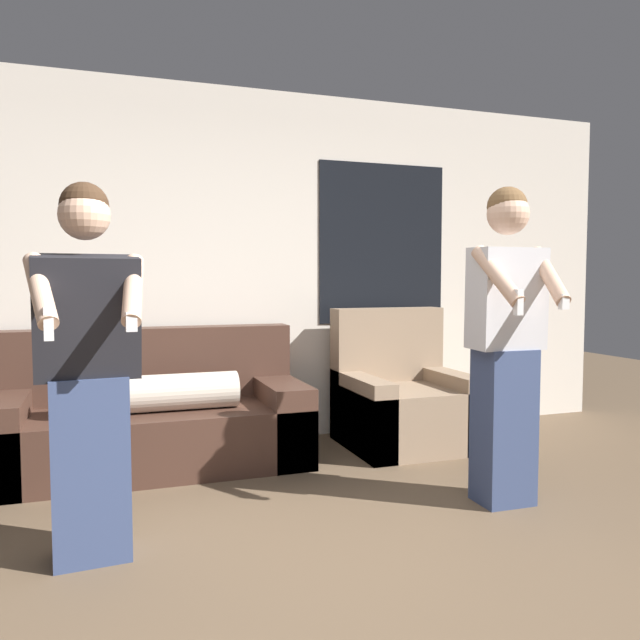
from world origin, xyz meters
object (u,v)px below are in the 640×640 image
object	(u,v)px
armchair	(402,402)
person_right	(506,341)
couch	(151,420)
person_left	(88,372)

from	to	relation	value
armchair	person_right	distance (m)	1.43
couch	armchair	world-z (taller)	armchair
armchair	person_left	xyz separation A→B (m)	(-2.20, -1.30, 0.52)
armchair	person_left	bearing A→B (deg)	-149.41
couch	armchair	size ratio (longest dim) A/B	1.99
armchair	person_left	distance (m)	2.61
person_left	couch	bearing A→B (deg)	75.33
person_left	armchair	bearing A→B (deg)	30.59
person_left	person_right	world-z (taller)	person_right
couch	armchair	xyz separation A→B (m)	(1.84, -0.06, 0.01)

